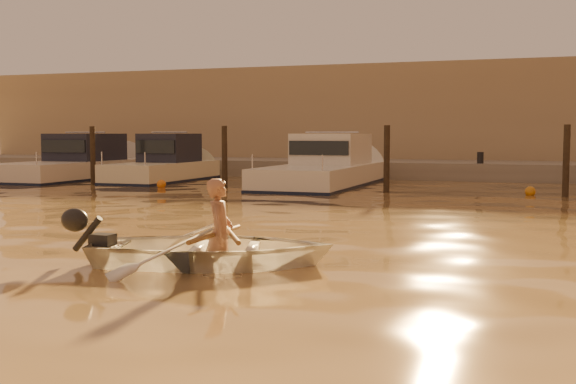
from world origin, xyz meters
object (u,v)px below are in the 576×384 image
at_px(person, 220,233).
at_px(moored_boat_1, 162,164).
at_px(dinghy, 213,249).
at_px(moored_boat_2, 325,167).
at_px(moored_boat_0, 75,163).
at_px(waterfront_building, 450,120).

height_order(person, moored_boat_1, moored_boat_1).
bearing_deg(person, dinghy, 90.00).
xyz_separation_m(dinghy, moored_boat_2, (-2.87, 14.81, 0.41)).
bearing_deg(moored_boat_1, moored_boat_0, 180.00).
bearing_deg(dinghy, moored_boat_2, -5.97).
distance_m(person, moored_boat_2, 15.07).
xyz_separation_m(moored_boat_1, waterfront_building, (9.02, 11.00, 1.77)).
height_order(moored_boat_0, moored_boat_2, same).
bearing_deg(moored_boat_2, dinghy, -79.02).
bearing_deg(moored_boat_1, dinghy, -58.38).
xyz_separation_m(dinghy, person, (0.10, 0.03, 0.21)).
height_order(dinghy, person, person).
relative_size(moored_boat_0, moored_boat_1, 1.29).
relative_size(moored_boat_2, waterfront_building, 0.19).
distance_m(dinghy, person, 0.24).
xyz_separation_m(person, waterfront_building, (-0.19, 25.78, 1.97)).
bearing_deg(waterfront_building, moored_boat_1, -129.35).
distance_m(person, waterfront_building, 25.85).
relative_size(dinghy, moored_boat_0, 0.40).
height_order(dinghy, waterfront_building, waterfront_building).
height_order(moored_boat_1, moored_boat_2, same).
relative_size(moored_boat_0, waterfront_building, 0.18).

